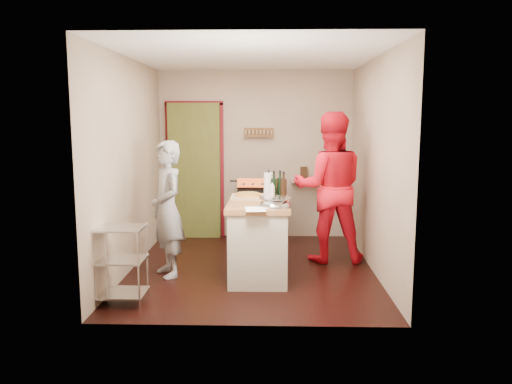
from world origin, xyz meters
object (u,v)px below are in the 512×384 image
stove (258,212)px  wire_shelving (121,261)px  island (259,236)px  person_red (329,187)px  person_stripe (167,209)px

stove → wire_shelving: stove is taller
island → wire_shelving: bearing=-146.3°
wire_shelving → stove: bearing=63.1°
wire_shelving → person_red: (2.28, 1.60, 0.54)m
person_red → stove: bearing=-47.5°
island → person_stripe: 1.13m
wire_shelving → person_stripe: size_ratio=0.50×
wire_shelving → island: bearing=33.7°
person_red → island: bearing=36.6°
island → person_stripe: bearing=-179.3°
person_stripe → person_red: bearing=78.4°
island → person_red: size_ratio=0.67×
stove → person_red: bearing=-47.2°
island → person_red: (0.90, 0.68, 0.50)m
person_stripe → person_red: size_ratio=0.83×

